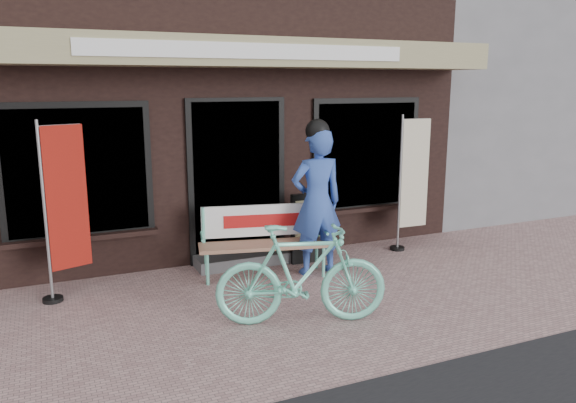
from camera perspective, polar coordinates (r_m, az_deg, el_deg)
name	(u,v)px	position (r m, az deg, el deg)	size (l,w,h in m)	color
ground	(299,312)	(6.08, 1.08, -11.15)	(70.00, 70.00, 0.00)	tan
storefront	(181,47)	(10.33, -10.86, 15.12)	(7.00, 6.77, 6.00)	black
neighbor_right_near	(522,65)	(15.16, 22.64, 12.64)	(10.00, 7.00, 5.60)	slate
bench	(263,235)	(7.07, -2.54, -3.39)	(1.67, 0.75, 0.88)	#72DEBF
person	(317,199)	(7.01, 2.94, 0.23)	(0.69, 0.47, 1.96)	#3252AD
bicycle	(301,274)	(5.64, 1.38, -7.42)	(0.48, 1.72, 1.03)	#72DEBF
nobori_red	(63,208)	(6.65, -21.85, -0.60)	(0.59, 0.31, 2.01)	gray
nobori_cream	(412,181)	(8.25, 12.46, 2.07)	(0.57, 0.22, 1.96)	gray
menu_stand	(308,227)	(7.53, 2.05, -2.65)	(0.48, 0.12, 0.95)	black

